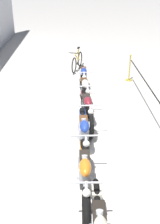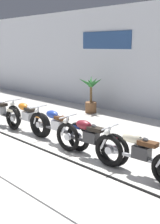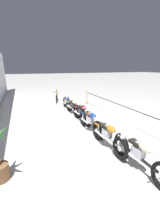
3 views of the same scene
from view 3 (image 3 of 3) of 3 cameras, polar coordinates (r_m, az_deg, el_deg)
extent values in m
plane|color=silver|center=(7.59, 6.65, -4.77)|extent=(120.00, 120.00, 0.00)
torus|color=black|center=(5.14, 15.38, -11.78)|extent=(0.74, 0.12, 0.74)
cylinder|color=silver|center=(5.14, 15.38, -11.78)|extent=(0.18, 0.08, 0.18)
cube|color=silver|center=(4.56, 21.24, -14.03)|extent=(0.36, 0.23, 0.26)
cylinder|color=silver|center=(4.44, 21.87, -12.03)|extent=(0.18, 0.11, 0.24)
cylinder|color=silver|center=(4.49, 21.16, -11.60)|extent=(0.18, 0.11, 0.24)
cylinder|color=silver|center=(4.74, 17.30, -14.31)|extent=(0.70, 0.08, 0.07)
cube|color=black|center=(4.60, 21.47, -15.81)|extent=(1.30, 0.08, 0.06)
ellipsoid|color=beige|center=(4.29, 23.65, -12.36)|extent=(0.46, 0.23, 0.22)
cube|color=black|center=(4.54, 20.45, -10.92)|extent=(0.40, 0.21, 0.09)
cube|color=beige|center=(4.99, 15.95, -9.31)|extent=(0.32, 0.17, 0.08)
torus|color=black|center=(4.90, 15.10, -13.24)|extent=(0.75, 0.14, 0.75)
torus|color=black|center=(6.04, 6.71, -6.75)|extent=(0.75, 0.14, 0.75)
cylinder|color=silver|center=(4.90, 15.10, -13.24)|extent=(0.17, 0.08, 0.17)
cylinder|color=silver|center=(6.04, 6.71, -6.75)|extent=(0.17, 0.08, 0.17)
cylinder|color=silver|center=(4.70, 16.01, -10.72)|extent=(0.30, 0.06, 0.59)
cube|color=silver|center=(5.42, 10.24, -7.95)|extent=(0.36, 0.22, 0.26)
cylinder|color=silver|center=(5.31, 10.58, -6.15)|extent=(0.18, 0.11, 0.24)
cylinder|color=silver|center=(5.37, 10.13, -5.84)|extent=(0.18, 0.11, 0.24)
cylinder|color=silver|center=(5.65, 7.37, -8.31)|extent=(0.70, 0.08, 0.07)
cube|color=#ADAFB5|center=(5.44, 10.44, -9.49)|extent=(1.21, 0.07, 0.06)
ellipsoid|color=orange|center=(5.14, 11.71, -6.29)|extent=(0.46, 0.22, 0.22)
cube|color=black|center=(5.43, 9.66, -5.32)|extent=(0.40, 0.20, 0.09)
cube|color=orange|center=(5.90, 7.02, -4.61)|extent=(0.32, 0.16, 0.08)
cylinder|color=silver|center=(4.67, 15.47, -7.26)|extent=(0.04, 0.62, 0.04)
sphere|color=silver|center=(4.67, 15.92, -9.19)|extent=(0.14, 0.14, 0.14)
torus|color=black|center=(5.98, 7.56, -6.97)|extent=(0.76, 0.15, 0.76)
torus|color=black|center=(7.35, 1.27, -2.23)|extent=(0.76, 0.15, 0.76)
cylinder|color=silver|center=(5.98, 7.56, -6.97)|extent=(0.18, 0.08, 0.17)
cylinder|color=silver|center=(7.35, 1.27, -2.23)|extent=(0.18, 0.08, 0.17)
cylinder|color=silver|center=(5.80, 8.10, -4.74)|extent=(0.30, 0.06, 0.59)
cube|color=silver|center=(6.63, 3.92, -2.93)|extent=(0.36, 0.22, 0.26)
cylinder|color=silver|center=(6.53, 4.11, -1.39)|extent=(0.18, 0.11, 0.24)
cylinder|color=silver|center=(6.60, 3.80, -1.19)|extent=(0.18, 0.11, 0.24)
cylinder|color=silver|center=(6.88, 1.75, -3.40)|extent=(0.70, 0.08, 0.07)
cube|color=#47474C|center=(6.64, 4.09, -4.20)|extent=(1.31, 0.08, 0.06)
ellipsoid|color=navy|center=(6.35, 4.87, -1.37)|extent=(0.46, 0.23, 0.22)
cube|color=#4C2D19|center=(6.67, 3.47, -0.80)|extent=(0.40, 0.21, 0.09)
cube|color=navy|center=(7.22, 1.44, -0.35)|extent=(0.32, 0.16, 0.08)
cylinder|color=silver|center=(5.80, 7.67, -1.92)|extent=(0.04, 0.62, 0.04)
sphere|color=silver|center=(5.78, 8.01, -3.47)|extent=(0.14, 0.14, 0.14)
torus|color=black|center=(7.26, 3.28, -2.48)|extent=(0.77, 0.17, 0.76)
torus|color=black|center=(8.47, -1.38, 0.39)|extent=(0.77, 0.17, 0.76)
cylinder|color=silver|center=(7.26, 3.28, -2.48)|extent=(0.19, 0.09, 0.18)
cylinder|color=silver|center=(8.47, -1.38, 0.39)|extent=(0.19, 0.09, 0.18)
cylinder|color=silver|center=(7.10, 3.67, -0.54)|extent=(0.31, 0.08, 0.59)
cube|color=#2D2D30|center=(7.85, 0.61, 0.27)|extent=(0.38, 0.25, 0.26)
cylinder|color=#2D2D30|center=(7.76, 0.75, 1.61)|extent=(0.19, 0.12, 0.24)
cylinder|color=#2D2D30|center=(7.83, 0.49, 1.75)|extent=(0.19, 0.12, 0.24)
cylinder|color=silver|center=(8.10, -1.22, -0.25)|extent=(0.70, 0.12, 0.07)
cube|color=black|center=(7.85, 0.77, -0.80)|extent=(1.14, 0.15, 0.06)
ellipsoid|color=maroon|center=(7.58, 1.39, 1.71)|extent=(0.48, 0.25, 0.22)
cube|color=black|center=(7.91, 0.20, 2.04)|extent=(0.41, 0.23, 0.09)
cube|color=maroon|center=(8.35, -1.25, 2.12)|extent=(0.33, 0.18, 0.08)
cylinder|color=silver|center=(7.11, 3.28, 1.75)|extent=(0.08, 0.62, 0.04)
sphere|color=silver|center=(7.09, 3.57, 0.50)|extent=(0.14, 0.14, 0.14)
torus|color=black|center=(8.44, -0.54, 0.28)|extent=(0.75, 0.17, 0.75)
torus|color=black|center=(9.78, -4.28, 2.55)|extent=(0.75, 0.17, 0.75)
cylinder|color=silver|center=(8.44, -0.54, 0.28)|extent=(0.18, 0.09, 0.18)
cylinder|color=silver|center=(9.78, -4.28, 2.55)|extent=(0.18, 0.09, 0.18)
cylinder|color=silver|center=(8.29, -0.28, 2.00)|extent=(0.31, 0.08, 0.59)
cube|color=#2D2D30|center=(9.11, -2.68, 2.55)|extent=(0.38, 0.25, 0.26)
cylinder|color=#2D2D30|center=(9.02, -2.59, 3.72)|extent=(0.19, 0.12, 0.24)
cylinder|color=#2D2D30|center=(9.10, -2.80, 3.83)|extent=(0.19, 0.12, 0.24)
cylinder|color=silver|center=(9.36, -4.18, 2.03)|extent=(0.70, 0.12, 0.07)
cube|color=#ADAFB5|center=(9.10, -2.54, 1.62)|extent=(1.20, 0.15, 0.06)
ellipsoid|color=beige|center=(8.84, -2.12, 3.85)|extent=(0.47, 0.25, 0.22)
cube|color=#4C2D19|center=(9.17, -3.02, 4.06)|extent=(0.41, 0.23, 0.09)
cube|color=beige|center=(9.67, -4.20, 4.03)|extent=(0.33, 0.18, 0.08)
cylinder|color=silver|center=(8.32, -0.61, 3.95)|extent=(0.08, 0.62, 0.04)
sphere|color=silver|center=(8.28, -0.37, 2.90)|extent=(0.14, 0.14, 0.14)
torus|color=black|center=(9.69, -3.71, 2.18)|extent=(0.66, 0.10, 0.66)
torus|color=black|center=(11.02, -5.88, 3.92)|extent=(0.66, 0.10, 0.66)
cylinder|color=silver|center=(9.69, -3.71, 2.18)|extent=(0.16, 0.08, 0.16)
cylinder|color=silver|center=(11.02, -5.88, 3.92)|extent=(0.16, 0.08, 0.16)
cylinder|color=silver|center=(9.54, -3.58, 3.70)|extent=(0.30, 0.06, 0.59)
cube|color=silver|center=(10.36, -4.96, 4.03)|extent=(0.36, 0.22, 0.26)
cylinder|color=silver|center=(10.28, -4.92, 5.07)|extent=(0.18, 0.11, 0.24)
cylinder|color=silver|center=(10.36, -5.05, 5.15)|extent=(0.18, 0.11, 0.24)
cylinder|color=silver|center=(10.64, -6.11, 3.56)|extent=(0.70, 0.08, 0.07)
cube|color=#47474C|center=(10.35, -4.86, 3.21)|extent=(1.13, 0.07, 0.06)
ellipsoid|color=navy|center=(10.09, -4.63, 5.20)|extent=(0.46, 0.23, 0.22)
cube|color=#4C2D19|center=(10.44, -5.18, 5.35)|extent=(0.40, 0.21, 0.09)
cube|color=navy|center=(10.92, -5.84, 5.10)|extent=(0.32, 0.16, 0.08)
cylinder|color=silver|center=(9.59, -3.80, 5.39)|extent=(0.04, 0.62, 0.04)
sphere|color=silver|center=(9.54, -3.65, 4.48)|extent=(0.14, 0.14, 0.14)
torus|color=black|center=(12.04, -8.98, 4.95)|extent=(0.66, 0.23, 0.68)
torus|color=black|center=(13.04, -8.74, 5.87)|extent=(0.66, 0.23, 0.68)
cylinder|color=gold|center=(12.45, -8.91, 6.37)|extent=(0.58, 0.20, 0.43)
cylinder|color=gold|center=(12.46, -8.94, 7.32)|extent=(0.54, 0.19, 0.04)
cylinder|color=gold|center=(12.68, -8.87, 6.93)|extent=(0.15, 0.08, 0.55)
cube|color=black|center=(12.67, -8.92, 8.21)|extent=(0.20, 0.13, 0.05)
cylinder|color=gold|center=(12.84, -8.78, 5.69)|extent=(0.45, 0.15, 0.03)
cylinder|color=black|center=(12.00, -9.08, 7.43)|extent=(0.16, 0.47, 0.03)
cylinder|color=black|center=(12.63, -8.82, 5.14)|extent=(0.13, 0.08, 0.12)
cylinder|color=brown|center=(4.57, -28.27, -19.59)|extent=(0.46, 0.46, 0.43)
cone|color=#286B2D|center=(4.13, -28.04, -7.08)|extent=(0.32, 0.45, 0.44)
cylinder|color=black|center=(7.95, 15.64, 2.38)|extent=(8.49, 0.04, 0.04)
cylinder|color=gold|center=(11.87, 2.56, 3.35)|extent=(0.28, 0.28, 0.03)
cylinder|color=gold|center=(11.77, 2.59, 5.66)|extent=(0.05, 0.05, 0.95)
sphere|color=gold|center=(11.68, 2.63, 8.14)|extent=(0.08, 0.08, 0.08)
camera|label=1|loc=(2.71, 79.79, 29.28)|focal=45.00mm
camera|label=2|loc=(13.54, 12.92, 15.86)|focal=45.00mm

